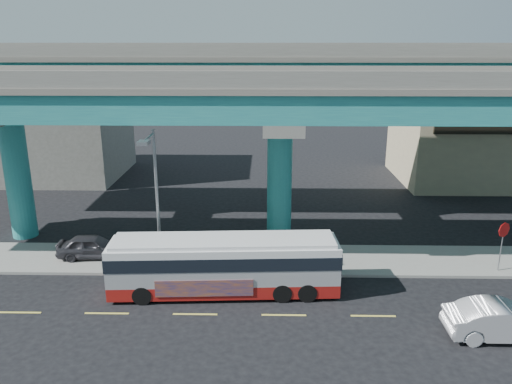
{
  "coord_description": "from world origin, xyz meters",
  "views": [
    {
      "loc": [
        -0.88,
        -20.13,
        11.76
      ],
      "look_at": [
        -1.33,
        4.0,
        4.48
      ],
      "focal_mm": 35.0,
      "sensor_mm": 36.0,
      "label": 1
    }
  ],
  "objects_px": {
    "transit_bus": "(225,263)",
    "street_lamp": "(154,184)",
    "parked_car": "(92,246)",
    "stop_sign": "(503,236)",
    "sedan": "(503,321)"
  },
  "relations": [
    {
      "from": "transit_bus",
      "to": "parked_car",
      "type": "relative_size",
      "value": 2.84
    },
    {
      "from": "street_lamp",
      "to": "parked_car",
      "type": "bearing_deg",
      "value": 153.67
    },
    {
      "from": "transit_bus",
      "to": "sedan",
      "type": "relative_size",
      "value": 2.38
    },
    {
      "from": "street_lamp",
      "to": "stop_sign",
      "type": "distance_m",
      "value": 18.13
    },
    {
      "from": "stop_sign",
      "to": "parked_car",
      "type": "bearing_deg",
      "value": 171.5
    },
    {
      "from": "sedan",
      "to": "stop_sign",
      "type": "bearing_deg",
      "value": -22.66
    },
    {
      "from": "transit_bus",
      "to": "sedan",
      "type": "bearing_deg",
      "value": -20.36
    },
    {
      "from": "parked_car",
      "to": "stop_sign",
      "type": "relative_size",
      "value": 1.44
    },
    {
      "from": "sedan",
      "to": "parked_car",
      "type": "distance_m",
      "value": 20.82
    },
    {
      "from": "transit_bus",
      "to": "parked_car",
      "type": "distance_m",
      "value": 8.59
    },
    {
      "from": "transit_bus",
      "to": "parked_car",
      "type": "xyz_separation_m",
      "value": [
        -7.72,
        3.7,
        -0.75
      ]
    },
    {
      "from": "transit_bus",
      "to": "street_lamp",
      "type": "xyz_separation_m",
      "value": [
        -3.57,
        1.64,
        3.49
      ]
    },
    {
      "from": "parked_car",
      "to": "street_lamp",
      "type": "distance_m",
      "value": 6.28
    },
    {
      "from": "street_lamp",
      "to": "stop_sign",
      "type": "relative_size",
      "value": 2.77
    },
    {
      "from": "transit_bus",
      "to": "street_lamp",
      "type": "distance_m",
      "value": 5.26
    }
  ]
}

